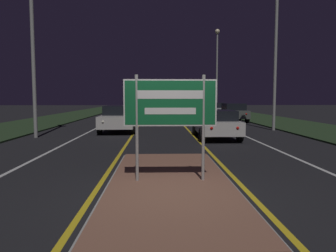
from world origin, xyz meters
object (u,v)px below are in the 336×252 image
Objects in this scene: highway_sign at (170,107)px; streetlight_right_far at (217,60)px; car_approaching_0 at (119,118)px; car_receding_3 at (180,107)px; car_receding_1 at (233,112)px; car_receding_0 at (216,123)px; car_receding_2 at (215,109)px; streetlight_right_near at (276,35)px.

streetlight_right_far is (6.32, 29.06, 4.33)m from highway_sign.
car_receding_3 is at bearing 77.99° from car_approaching_0.
highway_sign is at bearing -107.02° from car_receding_1.
streetlight_right_far is at bearing 79.66° from car_receding_0.
highway_sign is 0.53× the size of car_approaching_0.
car_receding_0 is 0.93× the size of car_receding_2.
highway_sign is 20.17m from car_receding_1.
highway_sign is 14.37m from streetlight_right_near.
car_approaching_0 is (-5.31, -24.95, 0.02)m from car_receding_3.
streetlight_right_near is 16.95m from streetlight_right_far.
highway_sign is 36.83m from car_receding_3.
car_receding_2 is (-0.95, 14.47, -4.83)m from streetlight_right_near.
car_receding_2 is 10.54m from car_receding_3.
streetlight_right_far reaches higher than car_receding_0.
car_approaching_0 is (-8.24, -14.83, 0.01)m from car_receding_2.
streetlight_right_near is at bearing 41.94° from car_receding_0.
highway_sign is at bearing -106.89° from car_receding_0.
car_receding_1 is at bearing 72.87° from car_receding_0.
streetlight_right_near reaches higher than car_receding_0.
car_receding_1 is at bearing 96.38° from streetlight_right_near.
highway_sign is 0.52× the size of car_receding_2.
streetlight_right_near is 15.29m from car_receding_2.
streetlight_right_far is at bearing 63.03° from car_approaching_0.
car_receding_1 is 0.94× the size of car_approaching_0.
car_receding_1 is 17.71m from car_receding_3.
highway_sign is 0.56× the size of car_receding_0.
car_receding_2 is at bearing -102.90° from streetlight_right_far.
streetlight_right_far is 2.26× the size of car_receding_1.
car_receding_3 is (-2.93, 10.12, -0.01)m from car_receding_2.
car_receding_3 is (-3.50, 7.65, -5.31)m from streetlight_right_far.
streetlight_right_far is 21.69m from car_receding_0.
car_approaching_0 is at bearing -119.05° from car_receding_2.
streetlight_right_far is 9.95m from car_receding_3.
highway_sign reaches higher than car_receding_1.
car_receding_1 is at bearing -88.85° from car_receding_2.
car_receding_3 is (0.28, 28.32, 0.04)m from car_receding_0.
car_receding_0 is at bearing -138.06° from streetlight_right_near.
car_receding_1 is at bearing -92.45° from streetlight_right_far.
car_receding_1 is (-0.80, 7.15, -4.82)m from streetlight_right_near.
car_receding_1 is 11.25m from car_approaching_0.
car_receding_2 is 16.96m from car_approaching_0.
car_receding_0 is 6.06m from car_approaching_0.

